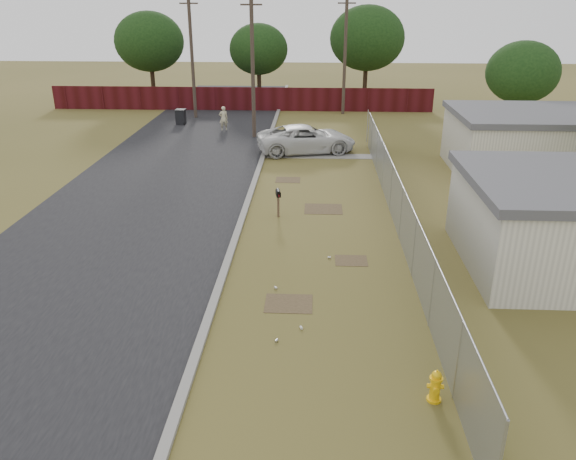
# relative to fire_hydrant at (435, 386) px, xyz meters

# --- Properties ---
(ground) EXTENTS (120.00, 120.00, 0.00)m
(ground) POSITION_rel_fire_hydrant_xyz_m (-2.65, 9.11, -0.38)
(ground) COLOR brown
(ground) RESTS_ON ground
(street) EXTENTS (15.10, 60.00, 0.12)m
(street) POSITION_rel_fire_hydrant_xyz_m (-9.40, 17.16, -0.36)
(street) COLOR black
(street) RESTS_ON ground
(chainlink_fence) EXTENTS (0.10, 27.06, 2.02)m
(chainlink_fence) POSITION_rel_fire_hydrant_xyz_m (0.47, 10.14, 0.42)
(chainlink_fence) COLOR #92959A
(chainlink_fence) RESTS_ON ground
(privacy_fence) EXTENTS (30.00, 0.12, 1.80)m
(privacy_fence) POSITION_rel_fire_hydrant_xyz_m (-8.65, 34.11, 0.52)
(privacy_fence) COLOR #440E13
(privacy_fence) RESTS_ON ground
(utility_poles) EXTENTS (12.60, 8.24, 9.00)m
(utility_poles) POSITION_rel_fire_hydrant_xyz_m (-6.31, 29.78, 4.31)
(utility_poles) COLOR #46382F
(utility_poles) RESTS_ON ground
(houses) EXTENTS (9.30, 17.24, 3.10)m
(houses) POSITION_rel_fire_hydrant_xyz_m (7.05, 12.25, 1.18)
(houses) COLOR silver
(houses) RESTS_ON ground
(horizon_trees) EXTENTS (33.32, 31.94, 7.78)m
(horizon_trees) POSITION_rel_fire_hydrant_xyz_m (-1.81, 32.67, 4.25)
(horizon_trees) COLOR #352517
(horizon_trees) RESTS_ON ground
(fire_hydrant) EXTENTS (0.37, 0.37, 0.81)m
(fire_hydrant) POSITION_rel_fire_hydrant_xyz_m (0.00, 0.00, 0.00)
(fire_hydrant) COLOR yellow
(fire_hydrant) RESTS_ON ground
(mailbox) EXTENTS (0.25, 0.51, 1.16)m
(mailbox) POSITION_rel_fire_hydrant_xyz_m (-4.20, 11.14, 0.54)
(mailbox) COLOR brown
(mailbox) RESTS_ON ground
(pickup_truck) EXTENTS (6.08, 3.87, 1.56)m
(pickup_truck) POSITION_rel_fire_hydrant_xyz_m (-3.24, 21.51, 0.40)
(pickup_truck) COLOR silver
(pickup_truck) RESTS_ON ground
(pedestrian) EXTENTS (0.67, 0.53, 1.61)m
(pedestrian) POSITION_rel_fire_hydrant_xyz_m (-8.90, 26.99, 0.42)
(pedestrian) COLOR beige
(pedestrian) RESTS_ON ground
(trash_bin) EXTENTS (0.71, 0.78, 1.05)m
(trash_bin) POSITION_rel_fire_hydrant_xyz_m (-12.21, 28.74, 0.16)
(trash_bin) COLOR black
(trash_bin) RESTS_ON ground
(scattered_litter) EXTENTS (1.80, 5.24, 0.07)m
(scattered_litter) POSITION_rel_fire_hydrant_xyz_m (-3.20, 4.29, -0.34)
(scattered_litter) COLOR silver
(scattered_litter) RESTS_ON ground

